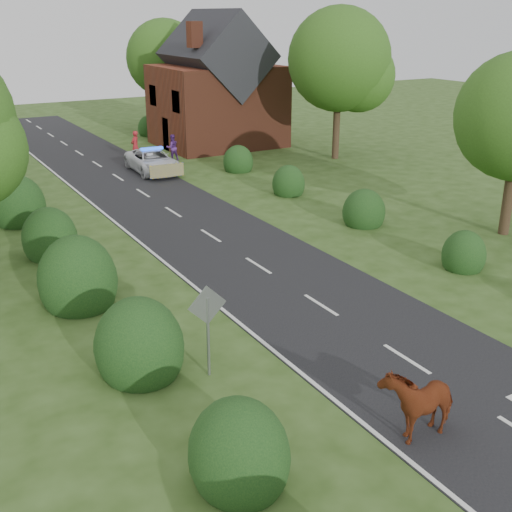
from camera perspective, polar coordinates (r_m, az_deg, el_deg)
ground at (r=18.16m, az=13.23°, el=-8.95°), size 120.00×120.00×0.00m
road at (r=29.84m, az=-6.61°, el=3.41°), size 6.00×70.00×0.02m
road_markings at (r=27.43m, az=-7.91°, el=1.82°), size 4.96×70.00×0.01m
hedgerow_left at (r=24.73m, az=-17.41°, el=0.68°), size 2.75×50.41×3.00m
hedgerow_right at (r=29.81m, az=8.08°, el=4.41°), size 2.10×45.78×2.10m
tree_right_b at (r=41.85m, az=7.87°, el=16.58°), size 6.56×6.40×9.40m
tree_right_c at (r=53.28m, az=-7.77°, el=16.79°), size 6.15×6.00×8.58m
road_sign at (r=16.26m, az=-4.33°, el=-5.48°), size 1.06×0.08×2.53m
house at (r=46.39m, az=-3.51°, el=14.45°), size 8.00×7.40×9.17m
cow at (r=15.06m, az=14.17°, el=-12.65°), size 2.01×1.14×1.39m
police_van at (r=38.76m, az=-9.19°, el=8.32°), size 2.43×4.97×1.49m
pedestrian_red at (r=42.36m, az=-10.69°, el=9.63°), size 0.81×0.75×1.86m
pedestrian_purple at (r=41.85m, az=-7.46°, el=9.54°), size 0.84×0.68×1.67m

